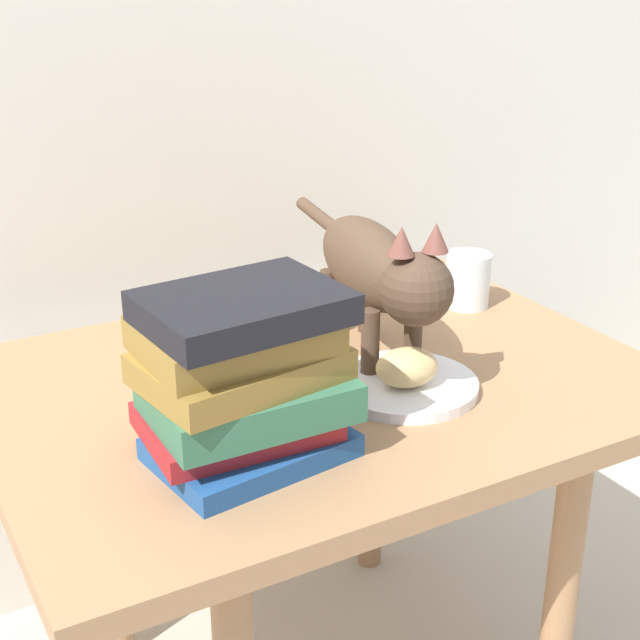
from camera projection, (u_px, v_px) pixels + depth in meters
The scene contains 6 objects.
side_table at pixel (320, 421), 1.24m from camera, with size 0.86×0.64×0.54m.
plate at pixel (405, 385), 1.17m from camera, with size 0.19×0.19×0.01m, color white.
bread_roll at pixel (407, 367), 1.15m from camera, with size 0.08×0.06×0.05m, color #E0BC7A.
cat at pixel (377, 270), 1.21m from camera, with size 0.14×0.47×0.23m.
book_stack at pixel (242, 377), 0.99m from camera, with size 0.23×0.18×0.20m.
candle_jar at pixel (468, 283), 1.44m from camera, with size 0.07×0.07×0.08m.
Camera 1 is at (-0.53, -0.96, 1.07)m, focal length 51.75 mm.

